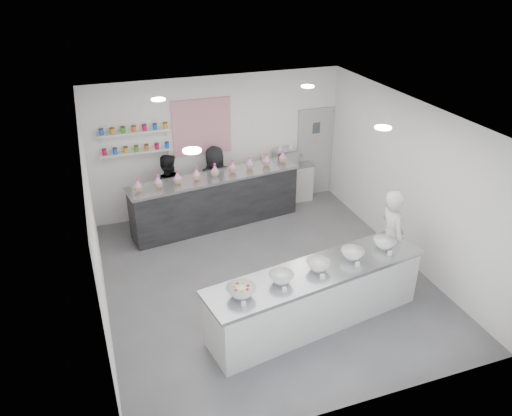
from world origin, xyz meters
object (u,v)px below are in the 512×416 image
Objects in this scene: espresso_ledge at (287,184)px; staff_left at (168,190)px; espresso_machine at (285,158)px; woman_prep at (391,238)px; staff_right at (216,183)px; prep_counter at (316,296)px; back_bar at (216,201)px.

staff_left is at bearing -176.29° from espresso_ledge.
espresso_machine is at bearing -166.15° from staff_left.
staff_right is at bearing 38.67° from woman_prep.
back_bar reaches higher than prep_counter.
woman_prep reaches higher than espresso_ledge.
back_bar is (-0.63, 3.57, 0.07)m from prep_counter.
staff_right reaches higher than back_bar.
woman_prep is at bearing 9.40° from prep_counter.
back_bar is 2.04× the size of woman_prep.
woman_prep reaches higher than back_bar.
espresso_machine reaches higher than prep_counter.
woman_prep is 1.12× the size of staff_left.
back_bar is 1.93m from espresso_ledge.
staff_left is (-0.93, 0.37, 0.23)m from back_bar.
espresso_ledge is (1.22, 4.12, -0.05)m from prep_counter.
back_bar is at bearing 43.06° from woman_prep.
espresso_machine is 0.33× the size of staff_left.
staff_left is (-2.78, -0.18, 0.35)m from espresso_ledge.
espresso_machine is at bearing 64.52° from prep_counter.
staff_right is (1.03, 0.00, 0.02)m from staff_left.
staff_left is (-3.21, 3.36, -0.10)m from woman_prep.
staff_left is at bearing -176.21° from espresso_machine.
espresso_machine is 3.58m from woman_prep.
back_bar is 3.04× the size of espresso_ledge.
espresso_machine is (-0.06, 0.00, 0.64)m from espresso_ledge.
prep_counter is 3.62m from back_bar.
espresso_machine is (1.16, 4.12, 0.59)m from prep_counter.
staff_right reaches higher than staff_left.
woman_prep is at bearing -60.87° from back_bar.
staff_left is 0.98× the size of staff_right.
staff_left is (-2.71, -0.18, -0.29)m from espresso_machine.
espresso_ledge is 0.74× the size of staff_right.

